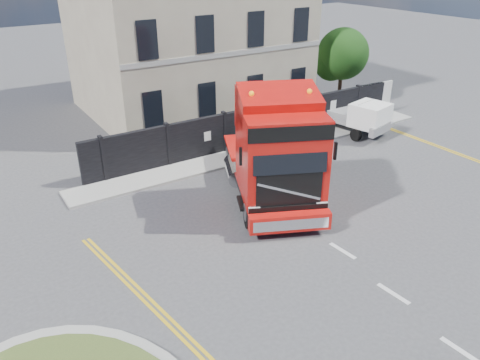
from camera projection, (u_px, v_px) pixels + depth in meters
ground at (264, 274)px, 14.49m from camera, size 120.00×120.00×0.00m
hoarding_fence at (267, 124)px, 24.01m from camera, size 18.80×0.25×2.00m
georgian_building at (186, 12)px, 27.28m from camera, size 12.30×10.30×12.80m
tree at (340, 56)px, 29.24m from camera, size 3.20×3.20×4.80m
pavement_far at (268, 149)px, 23.48m from camera, size 20.00×1.60×0.12m
truck at (276, 155)px, 17.71m from camera, size 5.75×8.12×4.57m
flatbed_pickup at (362, 117)px, 25.01m from camera, size 2.72×4.77×1.85m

